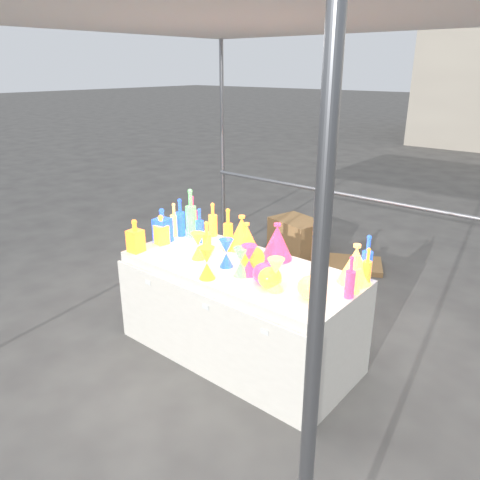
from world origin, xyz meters
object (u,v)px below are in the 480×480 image
Objects in this scene: display_table at (239,311)px; lampshade_0 at (242,232)px; cardboard_box_closed at (296,237)px; bottle_0 at (213,219)px; globe_0 at (270,279)px; decanter_0 at (161,229)px; hourglass_0 at (207,263)px.

lampshade_0 is (-0.21, 0.29, 0.51)m from display_table.
lampshade_0 is (0.60, -1.76, 0.67)m from cardboard_box_closed.
lampshade_0 is (0.38, -0.07, -0.01)m from bottle_0.
cardboard_box_closed is 1.84m from bottle_0.
decanter_0 is at bearing 175.37° from globe_0.
bottle_0 is 1.07× the size of lampshade_0.
globe_0 is at bearing -27.44° from bottle_0.
bottle_0 is 1.19× the size of decanter_0.
decanter_0 is (0.03, -2.11, 0.66)m from cardboard_box_closed.
lampshade_0 is at bearing 106.79° from hourglass_0.
bottle_0 is 1.85× the size of globe_0.
lampshade_0 is at bearing 43.26° from decanter_0.
display_table is 2.21m from cardboard_box_closed.
bottle_0 is at bearing -68.62° from cardboard_box_closed.
lampshade_0 is (-0.60, 0.44, 0.07)m from globe_0.
display_table is 8.00× the size of hourglass_0.
cardboard_box_closed is 1.99× the size of bottle_0.
cardboard_box_closed is at bearing 118.64° from globe_0.
decanter_0 is at bearing -75.28° from cardboard_box_closed.
hourglass_0 is at bearing -57.72° from cardboard_box_closed.
globe_0 is at bearing 20.22° from hourglass_0.
decanter_0 is (-0.19, -0.42, -0.02)m from bottle_0.
cardboard_box_closed is (-0.81, 2.05, -0.16)m from display_table.
display_table is 11.47× the size of globe_0.
lampshade_0 reaches higher than hourglass_0.
globe_0 is at bearing -21.22° from display_table.
display_table is at bearing 158.78° from globe_0.
hourglass_0 is (0.56, -0.67, -0.03)m from bottle_0.
hourglass_0 is (0.75, -0.25, -0.01)m from decanter_0.
decanter_0 reaches higher than hourglass_0.
bottle_0 is at bearing 152.56° from globe_0.
decanter_0 is 1.18m from globe_0.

